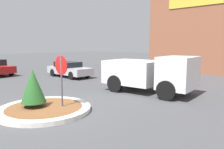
% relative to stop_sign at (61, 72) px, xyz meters
% --- Properties ---
extents(ground_plane, '(120.00, 120.00, 0.00)m').
position_rel_stop_sign_xyz_m(ground_plane, '(-0.42, -0.57, -1.62)').
color(ground_plane, '#474749').
extents(traffic_island, '(3.76, 3.76, 0.18)m').
position_rel_stop_sign_xyz_m(traffic_island, '(-0.42, -0.57, -1.53)').
color(traffic_island, silver).
rests_on(traffic_island, ground_plane).
extents(stop_sign, '(0.80, 0.07, 2.32)m').
position_rel_stop_sign_xyz_m(stop_sign, '(0.00, 0.00, 0.00)').
color(stop_sign, '#4C4C51').
rests_on(stop_sign, ground_plane).
extents(island_shrub, '(1.01, 1.01, 1.56)m').
position_rel_stop_sign_xyz_m(island_shrub, '(-0.78, -0.84, -0.57)').
color(island_shrub, brown).
rests_on(island_shrub, traffic_island).
extents(utility_truck, '(5.21, 2.68, 2.11)m').
position_rel_stop_sign_xyz_m(utility_truck, '(0.90, 5.34, -0.48)').
color(utility_truck, white).
rests_on(utility_truck, ground_plane).
extents(parked_sedan_silver, '(4.45, 1.90, 1.28)m').
position_rel_stop_sign_xyz_m(parked_sedan_silver, '(-7.51, 6.14, -0.96)').
color(parked_sedan_silver, '#B7B7BC').
rests_on(parked_sedan_silver, ground_plane).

